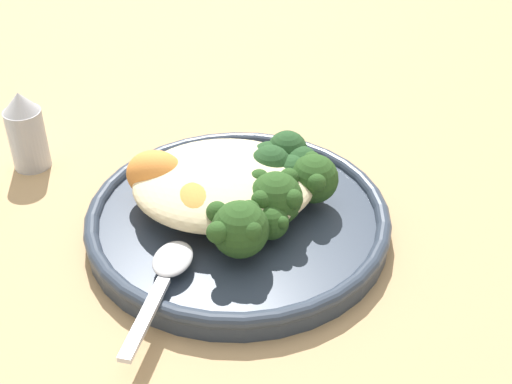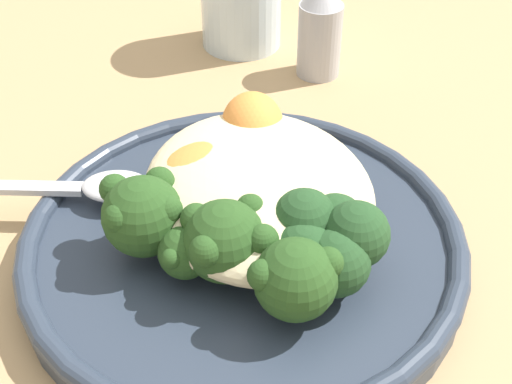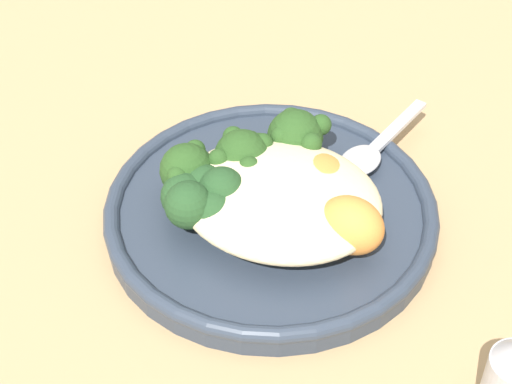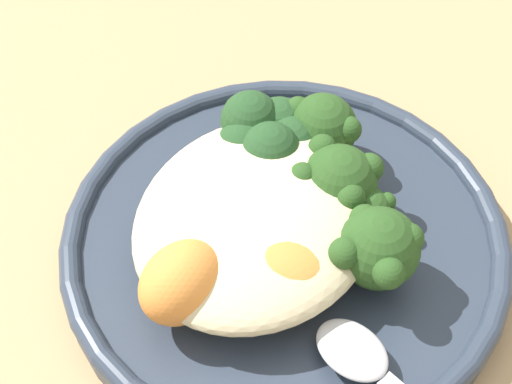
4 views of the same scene
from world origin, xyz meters
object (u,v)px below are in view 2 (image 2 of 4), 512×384
(plate, at_px, (237,239))
(broccoli_stalk_2, at_px, (229,235))
(sweet_potato_chunk_1, at_px, (210,174))
(broccoli_stalk_1, at_px, (207,236))
(spoon, at_px, (95,187))
(salt_shaker, at_px, (320,30))
(quinoa_mound, at_px, (258,189))
(kale_tuft, at_px, (327,240))
(broccoli_stalk_4, at_px, (315,244))
(broccoli_stalk_3, at_px, (289,264))
(sweet_potato_chunk_0, at_px, (253,127))
(broccoli_stalk_0, at_px, (156,208))

(plate, relative_size, broccoli_stalk_2, 2.89)
(sweet_potato_chunk_1, bearing_deg, plate, 17.64)
(broccoli_stalk_1, distance_m, sweet_potato_chunk_1, 0.04)
(broccoli_stalk_1, distance_m, broccoli_stalk_2, 0.02)
(spoon, height_order, salt_shaker, salt_shaker)
(quinoa_mound, bearing_deg, salt_shaker, 151.41)
(salt_shaker, bearing_deg, kale_tuft, -18.18)
(sweet_potato_chunk_1, bearing_deg, broccoli_stalk_1, -14.60)
(plate, bearing_deg, broccoli_stalk_4, 40.60)
(plate, xyz_separation_m, broccoli_stalk_3, (0.05, 0.01, 0.03))
(broccoli_stalk_3, height_order, sweet_potato_chunk_1, broccoli_stalk_3)
(broccoli_stalk_3, bearing_deg, kale_tuft, 115.14)
(quinoa_mound, bearing_deg, spoon, -116.30)
(broccoli_stalk_1, height_order, salt_shaker, salt_shaker)
(broccoli_stalk_1, bearing_deg, sweet_potato_chunk_1, -144.17)
(broccoli_stalk_2, distance_m, sweet_potato_chunk_0, 0.09)
(broccoli_stalk_0, xyz_separation_m, broccoli_stalk_1, (0.02, 0.02, -0.01))
(broccoli_stalk_0, height_order, broccoli_stalk_1, broccoli_stalk_0)
(broccoli_stalk_2, bearing_deg, sweet_potato_chunk_1, -148.76)
(broccoli_stalk_1, height_order, spoon, broccoli_stalk_1)
(broccoli_stalk_4, relative_size, kale_tuft, 1.54)
(sweet_potato_chunk_0, height_order, salt_shaker, salt_shaker)
(broccoli_stalk_0, relative_size, kale_tuft, 2.03)
(sweet_potato_chunk_1, bearing_deg, broccoli_stalk_0, -53.49)
(plate, height_order, quinoa_mound, quinoa_mound)
(broccoli_stalk_1, height_order, broccoli_stalk_2, broccoli_stalk_2)
(broccoli_stalk_1, relative_size, spoon, 0.74)
(broccoli_stalk_2, distance_m, broccoli_stalk_3, 0.03)
(broccoli_stalk_3, bearing_deg, broccoli_stalk_4, 132.23)
(broccoli_stalk_4, bearing_deg, sweet_potato_chunk_1, -164.81)
(sweet_potato_chunk_1, relative_size, salt_shaker, 0.89)
(broccoli_stalk_0, height_order, sweet_potato_chunk_1, broccoli_stalk_0)
(broccoli_stalk_3, bearing_deg, broccoli_stalk_0, -131.14)
(plate, xyz_separation_m, broccoli_stalk_2, (0.03, -0.01, 0.03))
(plate, bearing_deg, spoon, -123.90)
(sweet_potato_chunk_1, distance_m, salt_shaker, 0.19)
(broccoli_stalk_2, height_order, salt_shaker, salt_shaker)
(broccoli_stalk_2, bearing_deg, plate, -167.39)
(broccoli_stalk_1, xyz_separation_m, broccoli_stalk_4, (0.02, 0.05, 0.00))
(sweet_potato_chunk_0, bearing_deg, plate, -22.21)
(broccoli_stalk_0, xyz_separation_m, broccoli_stalk_2, (0.03, 0.03, -0.00))
(broccoli_stalk_0, distance_m, kale_tuft, 0.09)
(plate, distance_m, salt_shaker, 0.21)
(broccoli_stalk_1, relative_size, sweet_potato_chunk_1, 1.27)
(broccoli_stalk_0, height_order, salt_shaker, salt_shaker)
(salt_shaker, bearing_deg, broccoli_stalk_2, -29.76)
(sweet_potato_chunk_0, relative_size, salt_shaker, 0.63)
(kale_tuft, bearing_deg, sweet_potato_chunk_0, -174.21)
(kale_tuft, distance_m, salt_shaker, 0.23)
(broccoli_stalk_2, xyz_separation_m, kale_tuft, (0.01, 0.05, -0.00))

